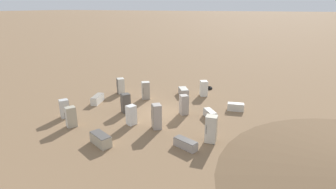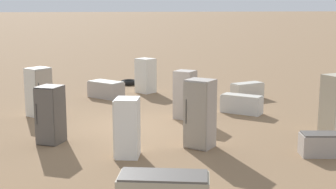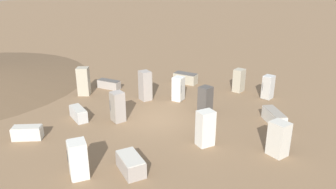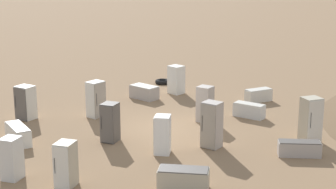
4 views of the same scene
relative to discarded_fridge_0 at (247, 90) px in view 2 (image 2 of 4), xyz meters
The scene contains 12 objects.
ground_plane 6.86m from the discarded_fridge_0, 63.51° to the right, with size 1000.00×1000.00×0.00m, color #846647.
discarded_fridge_0 is the anchor object (origin of this frame).
discarded_fridge_3 6.17m from the discarded_fridge_0, 110.99° to the right, with size 1.71×1.51×0.72m.
discarded_fridge_5 8.12m from the discarded_fridge_0, 13.17° to the right, with size 1.12×1.76×0.61m.
discarded_fridge_6 4.74m from the discarded_fridge_0, 56.60° to the right, with size 0.92×0.92×1.71m.
discarded_fridge_7 7.76m from the discarded_fridge_0, 38.87° to the right, with size 0.97×0.96×1.93m.
discarded_fridge_11 8.80m from the discarded_fridge_0, 87.03° to the right, with size 0.97×0.99×1.76m.
discarded_fridge_12 3.04m from the discarded_fridge_0, 32.99° to the right, with size 1.52×1.40×0.69m.
discarded_fridge_13 4.71m from the discarded_fridge_0, 126.74° to the right, with size 0.99×0.98×1.59m.
discarded_fridge_14 9.71m from the discarded_fridge_0, 64.39° to the right, with size 0.94×0.92×1.67m.
discarded_fridge_15 9.34m from the discarded_fridge_0, 48.54° to the right, with size 0.86×0.84×1.57m.
scrap_tire 6.56m from the discarded_fridge_0, 143.45° to the right, with size 0.88×0.88×0.24m.
Camera 2 is at (14.63, -3.80, 3.85)m, focal length 50.00 mm.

